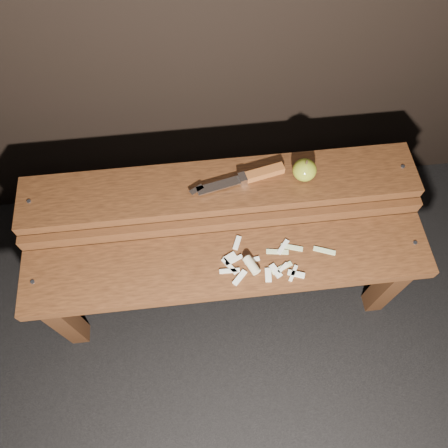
{
  "coord_description": "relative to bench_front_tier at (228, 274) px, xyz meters",
  "views": [
    {
      "loc": [
        -0.07,
        -0.54,
        1.59
      ],
      "look_at": [
        0.0,
        0.06,
        0.45
      ],
      "focal_mm": 35.0,
      "sensor_mm": 36.0,
      "label": 1
    }
  ],
  "objects": [
    {
      "name": "bench_front_tier",
      "position": [
        0.0,
        0.0,
        0.0
      ],
      "size": [
        1.2,
        0.2,
        0.42
      ],
      "color": "#361C0D",
      "rests_on": "ground"
    },
    {
      "name": "ground",
      "position": [
        0.0,
        0.06,
        -0.35
      ],
      "size": [
        60.0,
        60.0,
        0.0
      ],
      "primitive_type": "plane",
      "color": "black"
    },
    {
      "name": "apple_scraps",
      "position": [
        0.09,
        -0.01,
        0.07
      ],
      "size": [
        0.35,
        0.16,
        0.03
      ],
      "color": "beige",
      "rests_on": "bench_front_tier"
    },
    {
      "name": "apple",
      "position": [
        0.25,
        0.23,
        0.18
      ],
      "size": [
        0.07,
        0.07,
        0.08
      ],
      "color": "olive",
      "rests_on": "bench_rear_tier"
    },
    {
      "name": "knife",
      "position": [
        0.1,
        0.24,
        0.16
      ],
      "size": [
        0.29,
        0.09,
        0.03
      ],
      "color": "brown",
      "rests_on": "bench_rear_tier"
    },
    {
      "name": "bench_rear_tier",
      "position": [
        0.0,
        0.23,
        0.06
      ],
      "size": [
        1.2,
        0.21,
        0.5
      ],
      "color": "#361C0D",
      "rests_on": "ground"
    }
  ]
}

